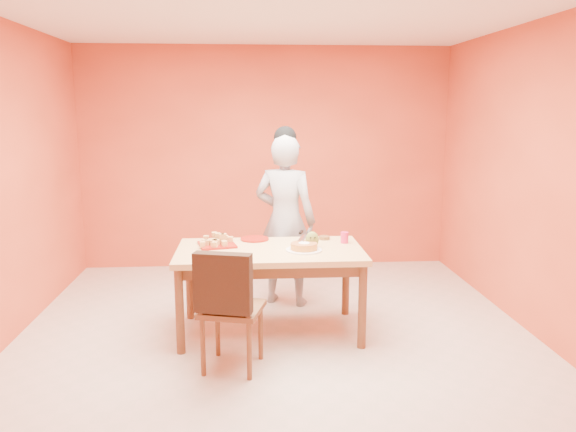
{
  "coord_description": "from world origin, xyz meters",
  "views": [
    {
      "loc": [
        -0.23,
        -4.41,
        1.95
      ],
      "look_at": [
        0.11,
        0.3,
        1.05
      ],
      "focal_mm": 35.0,
      "sensor_mm": 36.0,
      "label": 1
    }
  ],
  "objects": [
    {
      "name": "floor",
      "position": [
        0.0,
        0.0,
        0.0
      ],
      "size": [
        5.0,
        5.0,
        0.0
      ],
      "primitive_type": "plane",
      "color": "beige",
      "rests_on": "ground"
    },
    {
      "name": "ceiling",
      "position": [
        0.0,
        0.0,
        2.7
      ],
      "size": [
        5.0,
        5.0,
        0.0
      ],
      "primitive_type": "plane",
      "rotation": [
        3.14,
        0.0,
        0.0
      ],
      "color": "white",
      "rests_on": "wall_back"
    },
    {
      "name": "wall_back",
      "position": [
        0.0,
        2.5,
        1.35
      ],
      "size": [
        4.5,
        0.0,
        4.5
      ],
      "primitive_type": "plane",
      "rotation": [
        1.57,
        0.0,
        0.0
      ],
      "color": "#DE5533",
      "rests_on": "floor"
    },
    {
      "name": "wall_right",
      "position": [
        2.25,
        0.0,
        1.35
      ],
      "size": [
        0.0,
        5.0,
        5.0
      ],
      "primitive_type": "plane",
      "rotation": [
        1.57,
        0.0,
        -1.57
      ],
      "color": "#DE5533",
      "rests_on": "floor"
    },
    {
      "name": "dining_table",
      "position": [
        -0.05,
        0.29,
        0.67
      ],
      "size": [
        1.6,
        0.9,
        0.76
      ],
      "color": "#F3BE7F",
      "rests_on": "floor"
    },
    {
      "name": "dining_chair",
      "position": [
        -0.36,
        -0.4,
        0.49
      ],
      "size": [
        0.54,
        0.61,
        0.95
      ],
      "rotation": [
        0.0,
        0.0,
        -0.26
      ],
      "color": "brown",
      "rests_on": "floor"
    },
    {
      "name": "pastry_pile",
      "position": [
        -0.51,
        0.44,
        0.82
      ],
      "size": [
        0.28,
        0.28,
        0.09
      ],
      "primitive_type": null,
      "color": "#DCAF5E",
      "rests_on": "pastry_platter"
    },
    {
      "name": "person",
      "position": [
        0.14,
        1.06,
        0.85
      ],
      "size": [
        0.73,
        0.61,
        1.71
      ],
      "primitive_type": "imported",
      "rotation": [
        0.0,
        0.0,
        2.77
      ],
      "color": "#9A9A9D",
      "rests_on": "floor"
    },
    {
      "name": "pastry_platter",
      "position": [
        -0.51,
        0.44,
        0.77
      ],
      "size": [
        0.37,
        0.37,
        0.02
      ],
      "primitive_type": "cube",
      "rotation": [
        0.0,
        0.0,
        0.23
      ],
      "color": "maroon",
      "rests_on": "dining_table"
    },
    {
      "name": "red_dinner_plate",
      "position": [
        -0.17,
        0.64,
        0.77
      ],
      "size": [
        0.31,
        0.31,
        0.02
      ],
      "primitive_type": "cylinder",
      "rotation": [
        0.0,
        0.0,
        0.21
      ],
      "color": "maroon",
      "rests_on": "dining_table"
    },
    {
      "name": "white_cake_plate",
      "position": [
        0.24,
        0.21,
        0.77
      ],
      "size": [
        0.39,
        0.39,
        0.01
      ],
      "primitive_type": "cylinder",
      "rotation": [
        0.0,
        0.0,
        0.33
      ],
      "color": "white",
      "rests_on": "dining_table"
    },
    {
      "name": "sponge_cake",
      "position": [
        0.24,
        0.21,
        0.8
      ],
      "size": [
        0.3,
        0.3,
        0.05
      ],
      "primitive_type": "cylinder",
      "rotation": [
        0.0,
        0.0,
        0.42
      ],
      "color": "orange",
      "rests_on": "white_cake_plate"
    },
    {
      "name": "cake_server",
      "position": [
        0.25,
        0.39,
        0.83
      ],
      "size": [
        0.13,
        0.27,
        0.01
      ],
      "primitive_type": "cube",
      "rotation": [
        0.0,
        0.0,
        -0.3
      ],
      "color": "white",
      "rests_on": "sponge_cake"
    },
    {
      "name": "egg_ornament",
      "position": [
        0.32,
        0.29,
        0.83
      ],
      "size": [
        0.12,
        0.1,
        0.15
      ],
      "primitive_type": "ellipsoid",
      "rotation": [
        0.0,
        0.0,
        -0.08
      ],
      "color": "olive",
      "rests_on": "dining_table"
    },
    {
      "name": "magenta_glass",
      "position": [
        0.63,
        0.46,
        0.81
      ],
      "size": [
        0.09,
        0.09,
        0.1
      ],
      "primitive_type": "cylinder",
      "rotation": [
        0.0,
        0.0,
        0.35
      ],
      "color": "#CC1E55",
      "rests_on": "dining_table"
    },
    {
      "name": "checker_tin",
      "position": [
        0.47,
        0.61,
        0.78
      ],
      "size": [
        0.12,
        0.12,
        0.03
      ],
      "primitive_type": "cylinder",
      "rotation": [
        0.0,
        0.0,
        0.27
      ],
      "color": "#381D0F",
      "rests_on": "dining_table"
    }
  ]
}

